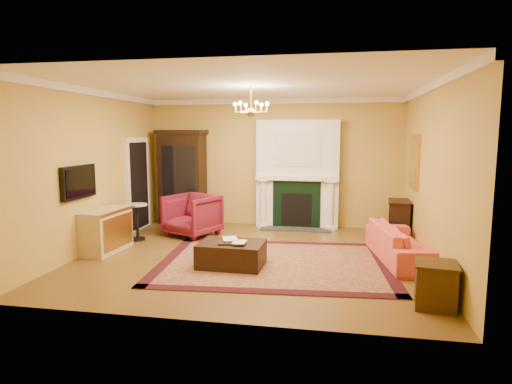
% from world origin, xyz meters
% --- Properties ---
extents(floor, '(6.00, 5.50, 0.02)m').
position_xyz_m(floor, '(0.00, 0.00, -0.01)').
color(floor, brown).
rests_on(floor, ground).
extents(ceiling, '(6.00, 5.50, 0.02)m').
position_xyz_m(ceiling, '(0.00, 0.00, 3.01)').
color(ceiling, white).
rests_on(ceiling, wall_back).
extents(wall_back, '(6.00, 0.02, 3.00)m').
position_xyz_m(wall_back, '(0.00, 2.76, 1.50)').
color(wall_back, '#B08F3F').
rests_on(wall_back, floor).
extents(wall_front, '(6.00, 0.02, 3.00)m').
position_xyz_m(wall_front, '(0.00, -2.76, 1.50)').
color(wall_front, '#B08F3F').
rests_on(wall_front, floor).
extents(wall_left, '(0.02, 5.50, 3.00)m').
position_xyz_m(wall_left, '(-3.01, 0.00, 1.50)').
color(wall_left, '#B08F3F').
rests_on(wall_left, floor).
extents(wall_right, '(0.02, 5.50, 3.00)m').
position_xyz_m(wall_right, '(3.01, 0.00, 1.50)').
color(wall_right, '#B08F3F').
rests_on(wall_right, floor).
extents(fireplace, '(1.90, 0.70, 2.50)m').
position_xyz_m(fireplace, '(0.60, 2.57, 1.19)').
color(fireplace, white).
rests_on(fireplace, wall_back).
extents(crown_molding, '(6.00, 5.50, 0.12)m').
position_xyz_m(crown_molding, '(0.00, 0.96, 2.94)').
color(crown_molding, white).
rests_on(crown_molding, ceiling).
extents(doorway, '(0.08, 1.05, 2.10)m').
position_xyz_m(doorway, '(-2.95, 1.70, 1.05)').
color(doorway, silver).
rests_on(doorway, wall_left).
extents(tv_panel, '(0.09, 0.95, 0.58)m').
position_xyz_m(tv_panel, '(-2.95, -0.60, 1.35)').
color(tv_panel, black).
rests_on(tv_panel, wall_left).
extents(gilt_mirror, '(0.06, 0.76, 1.05)m').
position_xyz_m(gilt_mirror, '(2.97, 1.40, 1.65)').
color(gilt_mirror, gold).
rests_on(gilt_mirror, wall_right).
extents(chandelier, '(0.63, 0.55, 0.53)m').
position_xyz_m(chandelier, '(-0.00, 0.00, 2.61)').
color(chandelier, gold).
rests_on(chandelier, ceiling).
extents(oriental_rug, '(4.07, 3.17, 0.02)m').
position_xyz_m(oriental_rug, '(0.46, -0.35, 0.01)').
color(oriental_rug, '#4B1210').
rests_on(oriental_rug, floor).
extents(china_cabinet, '(1.13, 0.60, 2.18)m').
position_xyz_m(china_cabinet, '(-2.18, 2.49, 1.09)').
color(china_cabinet, black).
rests_on(china_cabinet, floor).
extents(wingback_armchair, '(1.25, 1.22, 0.99)m').
position_xyz_m(wingback_armchair, '(-1.55, 1.31, 0.49)').
color(wingback_armchair, maroon).
rests_on(wingback_armchair, floor).
extents(pedestal_table, '(0.42, 0.42, 0.76)m').
position_xyz_m(pedestal_table, '(-2.53, 0.74, 0.44)').
color(pedestal_table, black).
rests_on(pedestal_table, floor).
extents(commode, '(0.57, 1.09, 0.79)m').
position_xyz_m(commode, '(-2.73, -0.17, 0.39)').
color(commode, '#C4B88F').
rests_on(commode, floor).
extents(coral_sofa, '(0.91, 2.14, 0.81)m').
position_xyz_m(coral_sofa, '(2.63, 0.21, 0.41)').
color(coral_sofa, '#EA634A').
rests_on(coral_sofa, floor).
extents(end_table, '(0.54, 0.54, 0.55)m').
position_xyz_m(end_table, '(2.72, -1.83, 0.28)').
color(end_table, '#36230E').
rests_on(end_table, floor).
extents(console_table, '(0.49, 0.75, 0.79)m').
position_xyz_m(console_table, '(2.78, 1.76, 0.40)').
color(console_table, black).
rests_on(console_table, floor).
extents(leather_ottoman, '(1.07, 0.80, 0.39)m').
position_xyz_m(leather_ottoman, '(-0.21, -0.64, 0.21)').
color(leather_ottoman, black).
rests_on(leather_ottoman, oriental_rug).
extents(ottoman_tray, '(0.46, 0.39, 0.03)m').
position_xyz_m(ottoman_tray, '(-0.20, -0.70, 0.42)').
color(ottoman_tray, black).
rests_on(ottoman_tray, leather_ottoman).
extents(book_a, '(0.23, 0.11, 0.32)m').
position_xyz_m(book_a, '(-0.35, -0.65, 0.60)').
color(book_a, gray).
rests_on(book_a, ottoman_tray).
extents(book_b, '(0.20, 0.03, 0.28)m').
position_xyz_m(book_b, '(-0.15, -0.76, 0.58)').
color(book_b, gray).
rests_on(book_b, ottoman_tray).
extents(topiary_left, '(0.15, 0.15, 0.39)m').
position_xyz_m(topiary_left, '(-0.01, 2.53, 1.44)').
color(topiary_left, gray).
rests_on(topiary_left, fireplace).
extents(topiary_right, '(0.17, 0.17, 0.47)m').
position_xyz_m(topiary_right, '(1.25, 2.53, 1.49)').
color(topiary_right, gray).
rests_on(topiary_right, fireplace).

